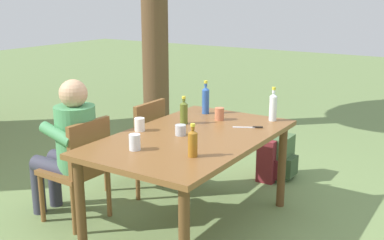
# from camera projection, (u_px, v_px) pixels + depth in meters

# --- Properties ---
(ground_plane) EXTENTS (24.00, 24.00, 0.00)m
(ground_plane) POSITION_uv_depth(u_px,v_px,m) (192.00, 228.00, 3.80)
(ground_plane) COLOR #6B844C
(dining_table) EXTENTS (1.69, 1.03, 0.77)m
(dining_table) POSITION_uv_depth(u_px,v_px,m) (192.00, 146.00, 3.62)
(dining_table) COLOR brown
(dining_table) RESTS_ON ground_plane
(chair_far_left) EXTENTS (0.45, 0.45, 0.87)m
(chair_far_left) POSITION_uv_depth(u_px,v_px,m) (80.00, 165.00, 3.79)
(chair_far_left) COLOR brown
(chair_far_left) RESTS_ON ground_plane
(chair_far_right) EXTENTS (0.44, 0.44, 0.87)m
(chair_far_right) POSITION_uv_depth(u_px,v_px,m) (140.00, 141.00, 4.41)
(chair_far_right) COLOR brown
(chair_far_right) RESTS_ON ground_plane
(person_in_white_shirt) EXTENTS (0.47, 0.62, 1.18)m
(person_in_white_shirt) POSITION_uv_depth(u_px,v_px,m) (70.00, 143.00, 3.80)
(person_in_white_shirt) COLOR #4C935B
(person_in_white_shirt) RESTS_ON ground_plane
(bottle_clear) EXTENTS (0.06, 0.06, 0.29)m
(bottle_clear) POSITION_uv_depth(u_px,v_px,m) (273.00, 106.00, 3.99)
(bottle_clear) COLOR white
(bottle_clear) RESTS_ON dining_table
(bottle_blue) EXTENTS (0.06, 0.06, 0.30)m
(bottle_blue) POSITION_uv_depth(u_px,v_px,m) (206.00, 99.00, 4.23)
(bottle_blue) COLOR #2D56A3
(bottle_blue) RESTS_ON dining_table
(bottle_olive) EXTENTS (0.06, 0.06, 0.23)m
(bottle_olive) POSITION_uv_depth(u_px,v_px,m) (184.00, 112.00, 3.90)
(bottle_olive) COLOR #566623
(bottle_olive) RESTS_ON dining_table
(bottle_amber) EXTENTS (0.06, 0.06, 0.22)m
(bottle_amber) POSITION_uv_depth(u_px,v_px,m) (193.00, 142.00, 3.11)
(bottle_amber) COLOR #996019
(bottle_amber) RESTS_ON dining_table
(cup_white) EXTENTS (0.08, 0.08, 0.10)m
(cup_white) POSITION_uv_depth(u_px,v_px,m) (140.00, 124.00, 3.70)
(cup_white) COLOR white
(cup_white) RESTS_ON dining_table
(cup_terracotta) EXTENTS (0.08, 0.08, 0.11)m
(cup_terracotta) POSITION_uv_depth(u_px,v_px,m) (219.00, 114.00, 4.03)
(cup_terracotta) COLOR #BC6B47
(cup_terracotta) RESTS_ON dining_table
(cup_steel) EXTENTS (0.08, 0.08, 0.08)m
(cup_steel) POSITION_uv_depth(u_px,v_px,m) (181.00, 130.00, 3.59)
(cup_steel) COLOR #B2B7BC
(cup_steel) RESTS_ON dining_table
(cup_glass) EXTENTS (0.08, 0.08, 0.11)m
(cup_glass) POSITION_uv_depth(u_px,v_px,m) (135.00, 142.00, 3.25)
(cup_glass) COLOR silver
(cup_glass) RESTS_ON dining_table
(table_knife) EXTENTS (0.13, 0.22, 0.01)m
(table_knife) POSITION_uv_depth(u_px,v_px,m) (250.00, 127.00, 3.80)
(table_knife) COLOR silver
(table_knife) RESTS_ON dining_table
(backpack_by_near_side) EXTENTS (0.30, 0.23, 0.44)m
(backpack_by_near_side) POSITION_uv_depth(u_px,v_px,m) (282.00, 158.00, 4.78)
(backpack_by_near_side) COLOR #47663D
(backpack_by_near_side) RESTS_ON ground_plane
(backpack_by_far_side) EXTENTS (0.29, 0.23, 0.43)m
(backpack_by_far_side) POSITION_uv_depth(u_px,v_px,m) (271.00, 160.00, 4.74)
(backpack_by_far_side) COLOR maroon
(backpack_by_far_side) RESTS_ON ground_plane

